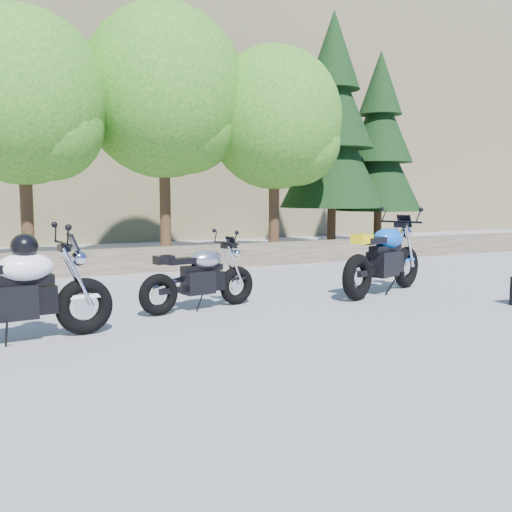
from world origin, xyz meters
The scene contains 11 objects.
ground centered at (0.00, 0.00, 0.00)m, with size 90.00×90.00×0.00m, color gray.
stone_wall centered at (0.00, 5.50, 0.25)m, with size 22.00×0.55×0.50m, color #484030.
hillside centered at (3.00, 28.00, 7.50)m, with size 80.00×30.00×15.00m, color #6D6443.
tree_decid_left centered at (-2.39, 7.14, 3.63)m, with size 3.67×3.67×5.62m.
tree_decid_mid centered at (0.91, 7.54, 4.04)m, with size 4.08×4.08×6.24m.
tree_decid_right centered at (3.71, 6.94, 3.50)m, with size 3.54×3.54×5.41m.
conifer_near centered at (6.20, 8.20, 3.68)m, with size 3.17×3.17×7.06m.
conifer_far centered at (8.40, 8.80, 3.27)m, with size 2.82×2.82×6.27m.
silver_bike centered at (-0.63, 1.13, 0.46)m, with size 1.88×0.66×0.95m.
white_bike centered at (-3.13, 0.26, 0.60)m, with size 2.20×0.70×1.22m.
blue_bike centered at (2.61, 1.08, 0.58)m, with size 2.26×1.14×1.20m.
Camera 1 is at (-3.38, -6.49, 1.64)m, focal length 40.00 mm.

